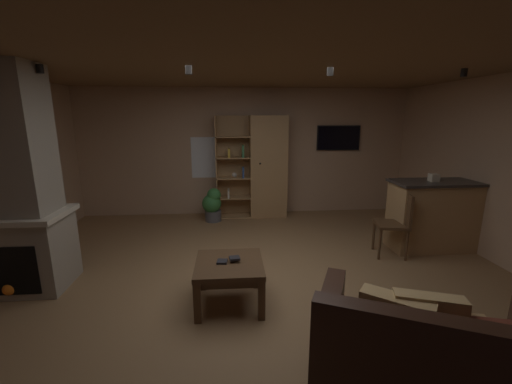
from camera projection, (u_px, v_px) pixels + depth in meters
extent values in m
cube|color=olive|center=(259.00, 286.00, 3.85)|extent=(6.54, 6.10, 0.02)
cube|color=tan|center=(245.00, 152.00, 6.56)|extent=(6.66, 0.06, 2.51)
cube|color=brown|center=(259.00, 60.00, 3.28)|extent=(6.54, 6.10, 0.02)
cube|color=white|center=(206.00, 158.00, 6.48)|extent=(0.58, 0.01, 0.81)
cube|color=gray|center=(23.00, 253.00, 3.74)|extent=(0.97, 0.66, 0.85)
cube|color=gray|center=(4.00, 143.00, 3.45)|extent=(0.82, 0.56, 1.66)
cube|color=beige|center=(17.00, 215.00, 3.64)|extent=(1.05, 0.74, 0.06)
cube|color=black|center=(7.00, 270.00, 3.46)|extent=(0.68, 0.08, 0.55)
sphere|color=orange|center=(10.00, 289.00, 3.50)|extent=(0.14, 0.14, 0.14)
cube|color=#A87F51|center=(268.00, 167.00, 6.38)|extent=(0.72, 0.38, 1.99)
cube|color=#A87F51|center=(233.00, 166.00, 6.50)|extent=(0.66, 0.02, 1.99)
cube|color=#A87F51|center=(217.00, 168.00, 6.30)|extent=(0.02, 0.38, 1.99)
sphere|color=black|center=(260.00, 164.00, 6.14)|extent=(0.04, 0.04, 0.04)
cube|color=#A87F51|center=(234.00, 216.00, 6.55)|extent=(0.66, 0.38, 0.02)
cube|color=#A87F51|center=(234.00, 197.00, 6.46)|extent=(0.66, 0.38, 0.02)
cube|color=#A87F51|center=(233.00, 177.00, 6.37)|extent=(0.66, 0.38, 0.02)
cube|color=#A87F51|center=(233.00, 157.00, 6.28)|extent=(0.66, 0.38, 0.02)
cube|color=#A87F51|center=(233.00, 137.00, 6.19)|extent=(0.66, 0.38, 0.02)
cube|color=beige|center=(229.00, 193.00, 6.38)|extent=(0.04, 0.23, 0.16)
cube|color=#2D4C8C|center=(243.00, 172.00, 6.30)|extent=(0.03, 0.23, 0.20)
cube|color=#387247|center=(243.00, 151.00, 6.21)|extent=(0.04, 0.23, 0.23)
cube|color=gold|center=(229.00, 153.00, 6.20)|extent=(0.04, 0.23, 0.16)
sphere|color=beige|center=(234.00, 175.00, 6.36)|extent=(0.10, 0.10, 0.10)
cube|color=#A87F51|center=(440.00, 216.00, 4.85)|extent=(1.45, 0.54, 1.00)
cube|color=#2D2826|center=(445.00, 182.00, 4.73)|extent=(1.51, 0.60, 0.04)
cube|color=#BFB299|center=(434.00, 178.00, 4.69)|extent=(0.12, 0.12, 0.11)
cube|color=#382116|center=(423.00, 369.00, 2.29)|extent=(1.71, 1.39, 0.42)
cube|color=#382116|center=(440.00, 352.00, 1.87)|extent=(1.41, 0.74, 0.42)
cube|color=#382116|center=(329.00, 333.00, 2.49)|extent=(0.49, 0.84, 0.67)
cube|color=tan|center=(448.00, 340.00, 2.13)|extent=(0.49, 0.24, 0.33)
cube|color=brown|center=(485.00, 350.00, 2.02)|extent=(0.47, 0.26, 0.38)
cube|color=tan|center=(427.00, 326.00, 2.18)|extent=(0.48, 0.31, 0.44)
cube|color=tan|center=(394.00, 325.00, 2.21)|extent=(0.46, 0.41, 0.44)
cube|color=#4C331E|center=(229.00, 264.00, 3.39)|extent=(0.70, 0.70, 0.05)
cube|color=#4C331E|center=(229.00, 270.00, 3.40)|extent=(0.63, 0.63, 0.08)
cube|color=#4C331E|center=(197.00, 303.00, 3.11)|extent=(0.07, 0.07, 0.42)
cube|color=#4C331E|center=(262.00, 300.00, 3.16)|extent=(0.07, 0.07, 0.42)
cube|color=#4C331E|center=(202.00, 272.00, 3.72)|extent=(0.07, 0.07, 0.42)
cube|color=#4C331E|center=(256.00, 270.00, 3.77)|extent=(0.07, 0.07, 0.42)
cube|color=black|center=(222.00, 262.00, 3.37)|extent=(0.11, 0.11, 0.02)
cube|color=black|center=(235.00, 258.00, 3.39)|extent=(0.12, 0.11, 0.02)
cube|color=#4C331E|center=(391.00, 225.00, 4.61)|extent=(0.49, 0.49, 0.04)
cube|color=#4C331E|center=(407.00, 209.00, 4.53)|extent=(0.12, 0.40, 0.44)
cylinder|color=#4C331E|center=(374.00, 235.00, 4.86)|extent=(0.04, 0.04, 0.46)
cylinder|color=#4C331E|center=(380.00, 244.00, 4.51)|extent=(0.04, 0.04, 0.46)
cylinder|color=#4C331E|center=(399.00, 236.00, 4.81)|extent=(0.04, 0.04, 0.46)
cylinder|color=#4C331E|center=(407.00, 245.00, 4.47)|extent=(0.04, 0.04, 0.46)
cylinder|color=#4C4C51|center=(213.00, 216.00, 6.22)|extent=(0.31, 0.31, 0.21)
sphere|color=#2D6B33|center=(212.00, 204.00, 6.13)|extent=(0.36, 0.36, 0.36)
sphere|color=#2D6B33|center=(214.00, 195.00, 6.10)|extent=(0.27, 0.27, 0.27)
cube|color=black|center=(338.00, 138.00, 6.58)|extent=(0.88, 0.05, 0.49)
cube|color=black|center=(339.00, 138.00, 6.56)|extent=(0.84, 0.01, 0.45)
cylinder|color=black|center=(40.00, 69.00, 3.36)|extent=(0.07, 0.07, 0.09)
cylinder|color=black|center=(189.00, 70.00, 3.44)|extent=(0.07, 0.07, 0.09)
cylinder|color=black|center=(330.00, 72.00, 3.58)|extent=(0.07, 0.07, 0.09)
cylinder|color=black|center=(464.00, 73.00, 3.65)|extent=(0.07, 0.07, 0.09)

